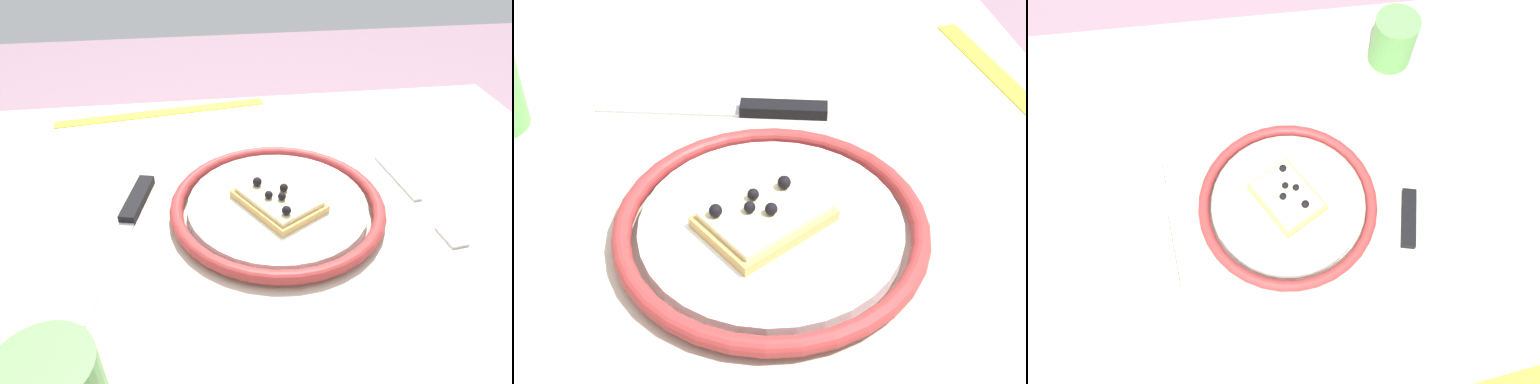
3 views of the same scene
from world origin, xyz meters
The scene contains 5 objects.
dining_table centered at (0.00, 0.00, 0.61)m, with size 1.00×0.71×0.70m.
plate centered at (-0.05, -0.01, 0.71)m, with size 0.26×0.26×0.02m.
pizza_slice_near centered at (-0.05, -0.01, 0.72)m, with size 0.12×0.12×0.03m.
knife centered at (0.13, -0.02, 0.71)m, with size 0.07×0.24×0.01m.
measuring_tape centered at (0.10, -0.31, 0.70)m, with size 0.36×0.02×0.00m, color yellow.
Camera 2 is at (-0.47, 0.06, 1.12)m, focal length 49.74 mm.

